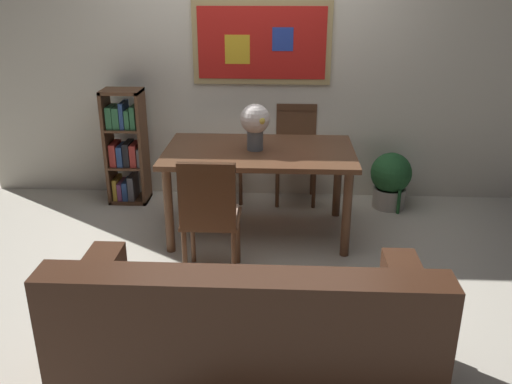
{
  "coord_description": "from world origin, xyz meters",
  "views": [
    {
      "loc": [
        0.28,
        -3.81,
        2.01
      ],
      "look_at": [
        0.1,
        -0.37,
        0.65
      ],
      "focal_mm": 38.13,
      "sensor_mm": 36.0,
      "label": 1
    }
  ],
  "objects_px": {
    "potted_ivy": "(391,179)",
    "flower_vase": "(255,122)",
    "leather_couch": "(246,342)",
    "dining_chair_near_left": "(210,210)",
    "dining_chair_far_right": "(296,145)",
    "dining_chair_far_left": "(225,143)",
    "bookshelf": "(126,149)",
    "dining_table": "(259,160)"
  },
  "relations": [
    {
      "from": "dining_chair_far_left",
      "to": "bookshelf",
      "type": "relative_size",
      "value": 0.85
    },
    {
      "from": "dining_table",
      "to": "dining_chair_far_left",
      "type": "distance_m",
      "value": 0.91
    },
    {
      "from": "bookshelf",
      "to": "potted_ivy",
      "type": "height_order",
      "value": "bookshelf"
    },
    {
      "from": "dining_chair_near_left",
      "to": "flower_vase",
      "type": "relative_size",
      "value": 2.46
    },
    {
      "from": "dining_chair_far_left",
      "to": "dining_chair_far_right",
      "type": "xyz_separation_m",
      "value": [
        0.68,
        -0.03,
        0.0
      ]
    },
    {
      "from": "potted_ivy",
      "to": "bookshelf",
      "type": "bearing_deg",
      "value": 179.16
    },
    {
      "from": "dining_chair_near_left",
      "to": "dining_chair_far_left",
      "type": "xyz_separation_m",
      "value": [
        -0.07,
        1.62,
        0.0
      ]
    },
    {
      "from": "dining_chair_near_left",
      "to": "leather_couch",
      "type": "bearing_deg",
      "value": -73.91
    },
    {
      "from": "leather_couch",
      "to": "potted_ivy",
      "type": "xyz_separation_m",
      "value": [
        1.17,
        2.52,
        -0.03
      ]
    },
    {
      "from": "dining_table",
      "to": "potted_ivy",
      "type": "bearing_deg",
      "value": 26.89
    },
    {
      "from": "dining_chair_far_right",
      "to": "dining_chair_far_left",
      "type": "bearing_deg",
      "value": 177.47
    },
    {
      "from": "dining_chair_far_left",
      "to": "potted_ivy",
      "type": "distance_m",
      "value": 1.6
    },
    {
      "from": "dining_chair_far_right",
      "to": "bookshelf",
      "type": "relative_size",
      "value": 0.85
    },
    {
      "from": "dining_chair_far_right",
      "to": "bookshelf",
      "type": "bearing_deg",
      "value": -174.33
    },
    {
      "from": "potted_ivy",
      "to": "dining_chair_far_right",
      "type": "bearing_deg",
      "value": 167.52
    },
    {
      "from": "leather_couch",
      "to": "potted_ivy",
      "type": "relative_size",
      "value": 2.98
    },
    {
      "from": "bookshelf",
      "to": "flower_vase",
      "type": "distance_m",
      "value": 1.47
    },
    {
      "from": "leather_couch",
      "to": "bookshelf",
      "type": "relative_size",
      "value": 1.67
    },
    {
      "from": "dining_chair_near_left",
      "to": "flower_vase",
      "type": "height_order",
      "value": "flower_vase"
    },
    {
      "from": "leather_couch",
      "to": "potted_ivy",
      "type": "height_order",
      "value": "leather_couch"
    },
    {
      "from": "bookshelf",
      "to": "flower_vase",
      "type": "relative_size",
      "value": 2.91
    },
    {
      "from": "dining_table",
      "to": "potted_ivy",
      "type": "height_order",
      "value": "dining_table"
    },
    {
      "from": "dining_chair_far_right",
      "to": "leather_couch",
      "type": "height_order",
      "value": "dining_chair_far_right"
    },
    {
      "from": "bookshelf",
      "to": "potted_ivy",
      "type": "bearing_deg",
      "value": -0.84
    },
    {
      "from": "dining_table",
      "to": "bookshelf",
      "type": "height_order",
      "value": "bookshelf"
    },
    {
      "from": "potted_ivy",
      "to": "flower_vase",
      "type": "bearing_deg",
      "value": -153.52
    },
    {
      "from": "dining_chair_far_right",
      "to": "leather_couch",
      "type": "distance_m",
      "value": 2.74
    },
    {
      "from": "dining_chair_near_left",
      "to": "dining_chair_far_left",
      "type": "bearing_deg",
      "value": 92.37
    },
    {
      "from": "dining_chair_near_left",
      "to": "bookshelf",
      "type": "relative_size",
      "value": 0.85
    },
    {
      "from": "dining_chair_far_left",
      "to": "leather_couch",
      "type": "xyz_separation_m",
      "value": [
        0.39,
        -2.74,
        -0.23
      ]
    },
    {
      "from": "dining_chair_near_left",
      "to": "dining_chair_far_right",
      "type": "xyz_separation_m",
      "value": [
        0.62,
        1.59,
        0.0
      ]
    },
    {
      "from": "dining_chair_far_left",
      "to": "flower_vase",
      "type": "distance_m",
      "value": 0.99
    },
    {
      "from": "dining_chair_near_left",
      "to": "bookshelf",
      "type": "distance_m",
      "value": 1.73
    },
    {
      "from": "dining_table",
      "to": "bookshelf",
      "type": "xyz_separation_m",
      "value": [
        -1.28,
        0.64,
        -0.12
      ]
    },
    {
      "from": "dining_table",
      "to": "bookshelf",
      "type": "relative_size",
      "value": 1.41
    },
    {
      "from": "dining_table",
      "to": "dining_chair_near_left",
      "type": "relative_size",
      "value": 1.67
    },
    {
      "from": "dining_chair_near_left",
      "to": "potted_ivy",
      "type": "relative_size",
      "value": 1.51
    },
    {
      "from": "bookshelf",
      "to": "leather_couch",
      "type": "bearing_deg",
      "value": -63.09
    },
    {
      "from": "flower_vase",
      "to": "dining_chair_near_left",
      "type": "bearing_deg",
      "value": -108.98
    },
    {
      "from": "leather_couch",
      "to": "potted_ivy",
      "type": "distance_m",
      "value": 2.78
    },
    {
      "from": "leather_couch",
      "to": "bookshelf",
      "type": "height_order",
      "value": "bookshelf"
    },
    {
      "from": "dining_chair_near_left",
      "to": "dining_chair_far_left",
      "type": "height_order",
      "value": "same"
    }
  ]
}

